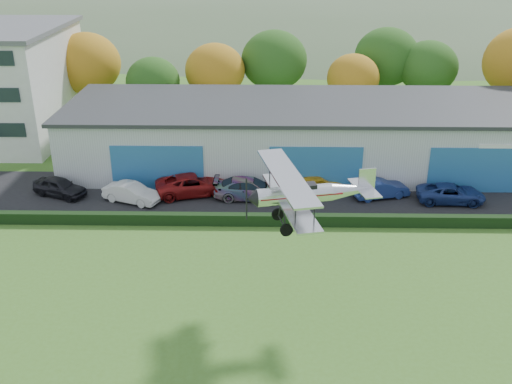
{
  "coord_description": "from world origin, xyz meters",
  "views": [
    {
      "loc": [
        1.28,
        -19.91,
        18.41
      ],
      "look_at": [
        0.71,
        10.36,
        5.03
      ],
      "focal_mm": 41.73,
      "sensor_mm": 36.0,
      "label": 1
    }
  ],
  "objects_px": {
    "car_1": "(132,193)",
    "car_5": "(381,189)",
    "car_3": "(250,188)",
    "car_6": "(451,193)",
    "car_4": "(317,184)",
    "hangar": "(311,134)",
    "car_2": "(194,184)",
    "car_0": "(60,187)",
    "biplane": "(306,192)"
  },
  "relations": [
    {
      "from": "car_6",
      "to": "car_5",
      "type": "bearing_deg",
      "value": 84.13
    },
    {
      "from": "car_6",
      "to": "car_0",
      "type": "bearing_deg",
      "value": 91.18
    },
    {
      "from": "car_0",
      "to": "car_6",
      "type": "bearing_deg",
      "value": -68.23
    },
    {
      "from": "hangar",
      "to": "car_6",
      "type": "relative_size",
      "value": 8.29
    },
    {
      "from": "car_1",
      "to": "car_5",
      "type": "height_order",
      "value": "car_1"
    },
    {
      "from": "hangar",
      "to": "biplane",
      "type": "relative_size",
      "value": 5.33
    },
    {
      "from": "car_0",
      "to": "car_1",
      "type": "height_order",
      "value": "car_0"
    },
    {
      "from": "car_5",
      "to": "biplane",
      "type": "height_order",
      "value": "biplane"
    },
    {
      "from": "car_1",
      "to": "car_6",
      "type": "xyz_separation_m",
      "value": [
        23.41,
        0.4,
        -0.02
      ]
    },
    {
      "from": "car_0",
      "to": "biplane",
      "type": "relative_size",
      "value": 0.55
    },
    {
      "from": "biplane",
      "to": "car_0",
      "type": "bearing_deg",
      "value": 128.86
    },
    {
      "from": "hangar",
      "to": "car_1",
      "type": "bearing_deg",
      "value": -148.64
    },
    {
      "from": "hangar",
      "to": "car_6",
      "type": "distance_m",
      "value": 12.74
    },
    {
      "from": "car_4",
      "to": "car_5",
      "type": "bearing_deg",
      "value": -117.42
    },
    {
      "from": "car_5",
      "to": "biplane",
      "type": "distance_m",
      "value": 16.44
    },
    {
      "from": "car_1",
      "to": "car_3",
      "type": "height_order",
      "value": "car_3"
    },
    {
      "from": "hangar",
      "to": "car_3",
      "type": "bearing_deg",
      "value": -123.31
    },
    {
      "from": "car_4",
      "to": "biplane",
      "type": "distance_m",
      "value": 15.97
    },
    {
      "from": "car_0",
      "to": "car_2",
      "type": "bearing_deg",
      "value": -64.37
    },
    {
      "from": "car_5",
      "to": "hangar",
      "type": "bearing_deg",
      "value": 17.87
    },
    {
      "from": "car_3",
      "to": "car_4",
      "type": "xyz_separation_m",
      "value": [
        5.08,
        1.15,
        -0.12
      ]
    },
    {
      "from": "car_3",
      "to": "car_4",
      "type": "bearing_deg",
      "value": -76.05
    },
    {
      "from": "car_2",
      "to": "car_6",
      "type": "bearing_deg",
      "value": -108.55
    },
    {
      "from": "car_0",
      "to": "car_5",
      "type": "distance_m",
      "value": 24.03
    },
    {
      "from": "hangar",
      "to": "car_4",
      "type": "distance_m",
      "value": 6.62
    },
    {
      "from": "car_3",
      "to": "car_4",
      "type": "relative_size",
      "value": 1.39
    },
    {
      "from": "car_3",
      "to": "car_6",
      "type": "distance_m",
      "value": 14.74
    },
    {
      "from": "car_3",
      "to": "car_5",
      "type": "xyz_separation_m",
      "value": [
        9.72,
        0.32,
        -0.09
      ]
    },
    {
      "from": "car_3",
      "to": "biplane",
      "type": "height_order",
      "value": "biplane"
    },
    {
      "from": "car_2",
      "to": "biplane",
      "type": "xyz_separation_m",
      "value": [
        7.43,
        -14.24,
        5.72
      ]
    },
    {
      "from": "car_1",
      "to": "car_2",
      "type": "bearing_deg",
      "value": -50.05
    },
    {
      "from": "hangar",
      "to": "car_2",
      "type": "distance_m",
      "value": 11.6
    },
    {
      "from": "car_3",
      "to": "car_5",
      "type": "height_order",
      "value": "car_3"
    },
    {
      "from": "car_2",
      "to": "car_5",
      "type": "xyz_separation_m",
      "value": [
        14.01,
        -0.34,
        -0.09
      ]
    },
    {
      "from": "car_4",
      "to": "car_6",
      "type": "bearing_deg",
      "value": -116.43
    },
    {
      "from": "car_0",
      "to": "car_5",
      "type": "xyz_separation_m",
      "value": [
        24.03,
        0.13,
        -0.02
      ]
    },
    {
      "from": "car_5",
      "to": "car_3",
      "type": "bearing_deg",
      "value": 75.88
    },
    {
      "from": "car_1",
      "to": "car_4",
      "type": "height_order",
      "value": "car_1"
    },
    {
      "from": "car_2",
      "to": "car_0",
      "type": "bearing_deg",
      "value": 77.35
    },
    {
      "from": "car_0",
      "to": "car_2",
      "type": "relative_size",
      "value": 0.74
    },
    {
      "from": "car_3",
      "to": "car_5",
      "type": "distance_m",
      "value": 9.72
    },
    {
      "from": "car_0",
      "to": "biplane",
      "type": "height_order",
      "value": "biplane"
    },
    {
      "from": "car_6",
      "to": "biplane",
      "type": "bearing_deg",
      "value": 141.0
    },
    {
      "from": "car_0",
      "to": "car_4",
      "type": "distance_m",
      "value": 19.42
    },
    {
      "from": "car_0",
      "to": "car_1",
      "type": "xyz_separation_m",
      "value": [
        5.63,
        -1.0,
        -0.01
      ]
    },
    {
      "from": "hangar",
      "to": "car_2",
      "type": "bearing_deg",
      "value": -143.49
    },
    {
      "from": "car_1",
      "to": "car_0",
      "type": "bearing_deg",
      "value": 101.38
    },
    {
      "from": "car_4",
      "to": "car_5",
      "type": "relative_size",
      "value": 0.92
    },
    {
      "from": "car_0",
      "to": "car_1",
      "type": "bearing_deg",
      "value": -77.12
    },
    {
      "from": "car_4",
      "to": "car_5",
      "type": "height_order",
      "value": "car_5"
    }
  ]
}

